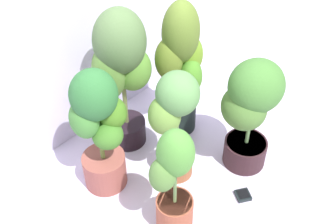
{
  "coord_description": "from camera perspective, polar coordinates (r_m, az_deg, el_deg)",
  "views": [
    {
      "loc": [
        -1.26,
        -0.92,
        1.91
      ],
      "look_at": [
        0.01,
        0.21,
        0.43
      ],
      "focal_mm": 43.74,
      "sensor_mm": 36.0,
      "label": 1
    }
  ],
  "objects": [
    {
      "name": "ground_plane",
      "position": [
        2.47,
        3.6,
        -9.88
      ],
      "size": [
        8.0,
        8.0,
        0.0
      ],
      "primitive_type": "plane",
      "color": "silver",
      "rests_on": "ground"
    },
    {
      "name": "potted_plant_front_left",
      "position": [
        2.0,
        0.71,
        -10.0
      ],
      "size": [
        0.26,
        0.25,
        0.7
      ],
      "color": "#994C33",
      "rests_on": "ground"
    },
    {
      "name": "potted_plant_center",
      "position": [
        2.2,
        0.87,
        -1.06
      ],
      "size": [
        0.35,
        0.34,
        0.73
      ],
      "color": "brown",
      "rests_on": "ground"
    },
    {
      "name": "potted_plant_back_right",
      "position": [
        2.48,
        1.81,
        6.8
      ],
      "size": [
        0.37,
        0.32,
        0.92
      ],
      "color": "black",
      "rests_on": "ground"
    },
    {
      "name": "potted_plant_back_left",
      "position": [
        2.19,
        -9.53,
        -2.18
      ],
      "size": [
        0.35,
        0.33,
        0.8
      ],
      "color": "brown",
      "rests_on": "ground"
    },
    {
      "name": "potted_plant_back_center",
      "position": [
        2.35,
        -6.52,
        6.33
      ],
      "size": [
        0.42,
        0.35,
        0.94
      ],
      "color": "black",
      "rests_on": "ground"
    },
    {
      "name": "potted_plant_front_right",
      "position": [
        2.31,
        11.37,
        0.66
      ],
      "size": [
        0.41,
        0.37,
        0.74
      ],
      "color": "#331C20",
      "rests_on": "ground"
    },
    {
      "name": "hygrometer_box",
      "position": [
        2.43,
        10.4,
        -11.33
      ],
      "size": [
        0.11,
        0.11,
        0.03
      ],
      "rotation": [
        0.0,
        0.0,
        2.55
      ],
      "color": "black",
      "rests_on": "ground"
    }
  ]
}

